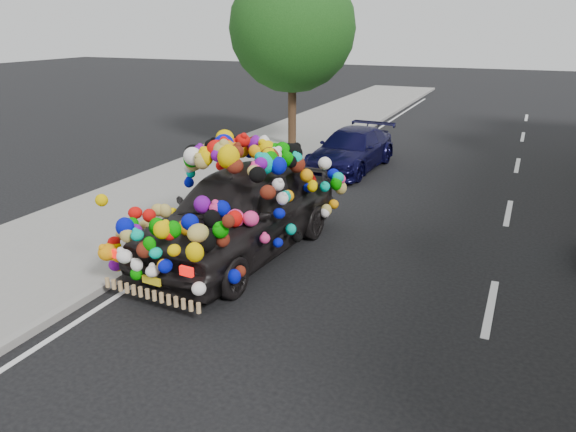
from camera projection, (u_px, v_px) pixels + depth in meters
ground at (280, 269)px, 10.09m from camera, size 100.00×100.00×0.00m
sidewalk at (92, 233)px, 11.69m from camera, size 4.00×60.00×0.12m
kerb at (170, 246)px, 10.96m from camera, size 0.15×60.00×0.13m
lane_markings at (490, 307)px, 8.74m from camera, size 6.00×50.00×0.01m
tree_near_sidewalk at (292, 28)px, 18.44m from camera, size 4.20×4.20×6.13m
plush_art_car at (240, 193)px, 10.42m from camera, size 2.78×5.36×2.35m
navy_sedan at (351, 150)px, 16.78m from camera, size 1.97×4.24×1.20m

